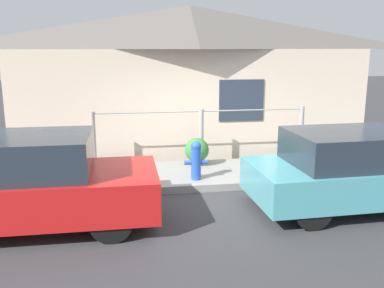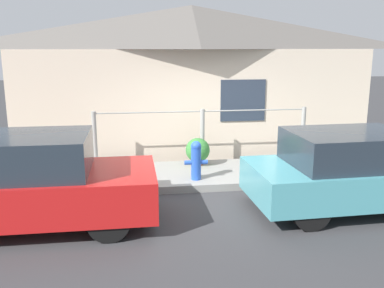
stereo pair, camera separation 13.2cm
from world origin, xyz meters
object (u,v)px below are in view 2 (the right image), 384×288
(car_right, at_px, (353,171))
(fire_hydrant, at_px, (196,159))
(potted_plant_by_fence, at_px, (41,161))
(potted_plant_near_hydrant, at_px, (198,151))
(car_left, at_px, (29,182))

(car_right, relative_size, fire_hydrant, 4.66)
(potted_plant_by_fence, bearing_deg, potted_plant_near_hydrant, 6.15)
(fire_hydrant, xyz_separation_m, potted_plant_by_fence, (-3.11, 0.67, -0.08))
(fire_hydrant, relative_size, potted_plant_by_fence, 1.34)
(car_left, height_order, potted_plant_near_hydrant, car_left)
(car_left, height_order, car_right, car_left)
(car_right, height_order, fire_hydrant, car_right)
(car_right, xyz_separation_m, potted_plant_by_fence, (-5.58, 2.24, -0.20))
(car_right, bearing_deg, potted_plant_by_fence, 156.32)
(car_right, relative_size, potted_plant_by_fence, 6.25)
(fire_hydrant, bearing_deg, car_right, -32.37)
(potted_plant_near_hydrant, bearing_deg, car_right, -48.74)
(fire_hydrant, bearing_deg, potted_plant_by_fence, 167.82)
(fire_hydrant, height_order, potted_plant_by_fence, fire_hydrant)
(fire_hydrant, height_order, potted_plant_near_hydrant, fire_hydrant)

